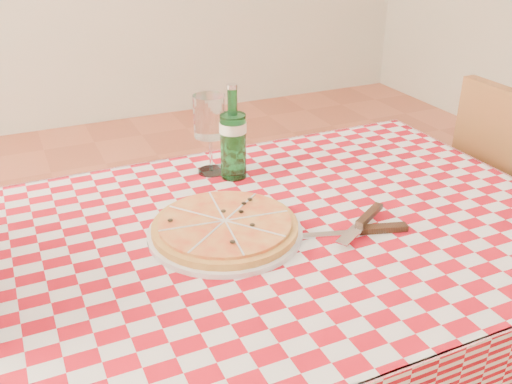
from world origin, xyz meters
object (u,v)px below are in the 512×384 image
pizza_plate (225,226)px  dining_table (276,266)px  wine_glass (210,135)px  water_bottle (233,132)px

pizza_plate → dining_table: bearing=-8.1°
pizza_plate → wine_glass: 0.33m
dining_table → water_bottle: 0.35m
pizza_plate → water_bottle: water_bottle is taller
pizza_plate → water_bottle: bearing=63.9°
dining_table → water_bottle: (0.01, 0.27, 0.22)m
dining_table → pizza_plate: pizza_plate is taller
water_bottle → pizza_plate: bearing=-116.1°
dining_table → water_bottle: water_bottle is taller
wine_glass → pizza_plate: bearing=-105.4°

